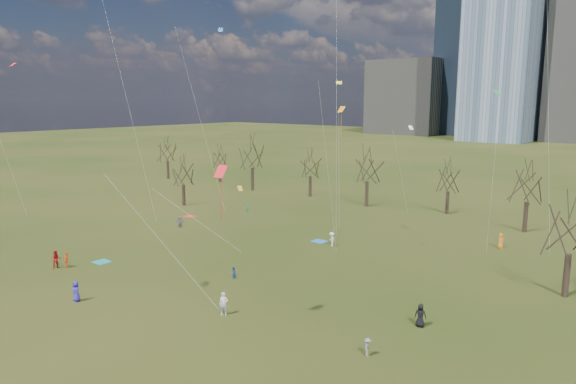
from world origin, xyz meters
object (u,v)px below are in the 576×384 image
Objects in this scene: blanket_teal at (102,262)px; person_4 at (66,260)px; person_0 at (76,291)px; person_2 at (57,259)px; blanket_crimson at (189,216)px; blanket_navy at (319,241)px; person_1 at (224,304)px.

person_4 is (-0.99, -3.25, 0.78)m from blanket_teal.
person_2 is at bearing 171.99° from person_0.
blanket_crimson is 32.13m from person_0.
blanket_teal is 0.85× the size of person_2.
person_2 is (8.11, -23.65, 0.92)m from blanket_crimson.
person_4 is at bearing -119.73° from blanket_navy.
person_4 reaches higher than blanket_navy.
person_1 is (29.33, -20.78, 0.91)m from blanket_crimson.
blanket_teal and blanket_crimson have the same top height.
person_1 is at bearing -3.20° from blanket_teal.
blanket_teal is at bearing -89.31° from person_4.
person_0 is at bearing -56.42° from blanket_crimson.
person_1 is at bearing -68.83° from person_2.
person_4 is (0.58, 0.72, -0.15)m from person_2.
person_1 reaches higher than blanket_teal.
blanket_teal is 1.00× the size of blanket_crimson.
person_0 is (-4.74, -28.03, 0.87)m from blanket_navy.
blanket_crimson is 25.02m from person_2.
person_2 is at bearing -111.62° from blanket_teal.
person_2 reaches higher than blanket_crimson.
blanket_crimson is 0.85× the size of person_2.
blanket_navy is 0.86× the size of person_1.
person_2 is at bearing 68.90° from person_4.
person_4 reaches higher than blanket_teal.
person_4 is at bearing 145.77° from person_1.
blanket_teal and blanket_navy have the same top height.
person_4 is (-20.65, -2.15, -0.14)m from person_1.
person_2 is (-1.57, -3.97, 0.92)m from blanket_teal.
blanket_crimson is 0.86× the size of person_1.
person_0 reaches higher than blanket_navy.
blanket_crimson is 35.96m from person_1.
person_4 is at bearing -69.25° from blanket_crimson.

